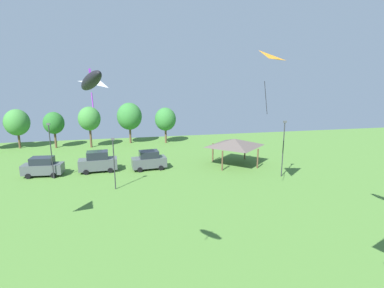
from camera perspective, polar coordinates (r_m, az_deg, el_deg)
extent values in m
pyramid|color=orange|center=(27.55, 12.40, 14.97)|extent=(3.38, 3.31, 0.88)
cylinder|color=black|center=(27.22, 13.88, 8.55)|extent=(0.34, 0.37, 2.87)
pyramid|color=white|center=(31.80, -15.43, 8.24)|extent=(3.20, 3.76, 0.75)
ellipsoid|color=black|center=(12.39, -18.70, 11.30)|extent=(1.37, 2.40, 1.09)
cube|color=purple|center=(12.39, -18.74, 11.98)|extent=(0.15, 0.22, 0.64)
cylinder|color=purple|center=(12.42, -18.46, 7.95)|extent=(0.10, 0.14, 0.58)
cube|color=#4C5156|center=(40.41, -26.52, -4.23)|extent=(4.73, 2.15, 1.19)
cube|color=#1E232D|center=(40.15, -26.66, -2.84)|extent=(2.66, 1.84, 0.84)
cylinder|color=black|center=(39.31, -24.88, -5.42)|extent=(0.66, 0.27, 0.64)
cylinder|color=black|center=(40.93, -24.15, -4.66)|extent=(0.66, 0.27, 0.64)
cylinder|color=black|center=(40.28, -28.76, -5.41)|extent=(0.66, 0.27, 0.64)
cylinder|color=black|center=(41.86, -27.89, -4.66)|extent=(0.66, 0.27, 0.64)
cube|color=#4C5156|center=(39.58, -17.45, -3.65)|extent=(4.75, 2.10, 1.37)
cube|color=#1E232D|center=(39.28, -17.56, -2.02)|extent=(2.65, 1.82, 0.96)
cylinder|color=black|center=(38.87, -15.29, -4.86)|extent=(0.65, 0.26, 0.64)
cylinder|color=black|center=(40.60, -15.32, -4.11)|extent=(0.65, 0.26, 0.64)
cylinder|color=black|center=(39.00, -19.54, -5.10)|extent=(0.65, 0.26, 0.64)
cylinder|color=black|center=(40.72, -19.38, -4.34)|extent=(0.65, 0.26, 0.64)
cube|color=#4C5156|center=(39.18, -8.18, -3.43)|extent=(4.53, 2.33, 1.25)
cube|color=#1E232D|center=(38.90, -8.23, -1.93)|extent=(2.56, 1.98, 0.88)
cylinder|color=black|center=(38.70, -5.93, -4.54)|extent=(0.66, 0.28, 0.64)
cylinder|color=black|center=(40.48, -6.49, -3.78)|extent=(0.66, 0.28, 0.64)
cylinder|color=black|center=(38.27, -9.91, -4.87)|extent=(0.66, 0.28, 0.64)
cylinder|color=black|center=(40.07, -10.29, -4.08)|extent=(0.66, 0.28, 0.64)
cylinder|color=brown|center=(38.35, 5.79, -3.18)|extent=(0.20, 0.20, 2.60)
cylinder|color=brown|center=(40.05, 12.40, -2.73)|extent=(0.20, 0.20, 2.60)
cylinder|color=brown|center=(42.45, 3.99, -1.58)|extent=(0.20, 0.20, 2.60)
cylinder|color=brown|center=(43.99, 10.05, -1.24)|extent=(0.20, 0.20, 2.60)
pyramid|color=#564C47|center=(40.71, 8.15, 0.31)|extent=(6.25, 5.74, 1.00)
cylinder|color=#2D2D33|center=(38.28, -25.23, -1.46)|extent=(0.12, 0.12, 6.37)
cube|color=#4C4C51|center=(37.68, -25.70, 3.43)|extent=(0.36, 0.20, 0.24)
cylinder|color=#2D2D33|center=(32.54, -14.60, -3.91)|extent=(0.12, 0.12, 5.35)
cube|color=#4C4C51|center=(31.88, -14.87, 0.91)|extent=(0.36, 0.20, 0.24)
cylinder|color=#2D2D33|center=(37.00, 16.94, -1.12)|extent=(0.12, 0.12, 6.53)
cube|color=#4C4C51|center=(36.37, 17.29, 4.07)|extent=(0.36, 0.20, 0.24)
cylinder|color=brown|center=(57.77, -30.06, 0.70)|extent=(0.36, 0.36, 2.89)
ellipsoid|color=#3D7F38|center=(57.32, -30.38, 3.57)|extent=(3.97, 3.97, 4.37)
cylinder|color=brown|center=(55.33, -24.57, 0.86)|extent=(0.36, 0.36, 2.98)
ellipsoid|color=#286628|center=(54.88, -24.84, 3.66)|extent=(3.33, 3.33, 3.66)
cylinder|color=brown|center=(53.41, -18.73, 1.27)|extent=(0.36, 0.36, 3.56)
ellipsoid|color=#3D7F38|center=(52.92, -18.97, 4.60)|extent=(3.63, 3.63, 3.99)
cylinder|color=brown|center=(55.15, -11.68, 1.85)|extent=(0.36, 0.36, 3.21)
ellipsoid|color=#337533|center=(54.64, -11.83, 5.19)|extent=(4.37, 4.37, 4.81)
cylinder|color=brown|center=(54.45, -5.03, 1.75)|extent=(0.36, 0.36, 2.90)
ellipsoid|color=#337533|center=(53.98, -5.09, 4.74)|extent=(3.76, 3.76, 4.14)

